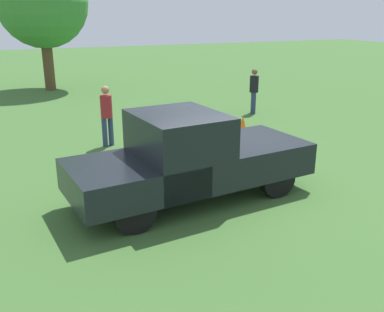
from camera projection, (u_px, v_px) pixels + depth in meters
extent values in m
plane|color=#3D662D|center=(222.00, 185.00, 9.52)|extent=(80.00, 80.00, 0.00)
cylinder|color=black|center=(234.00, 158.00, 10.08)|extent=(0.73, 0.22, 0.73)
cylinder|color=black|center=(277.00, 179.00, 8.82)|extent=(0.73, 0.22, 0.73)
cylinder|color=black|center=(105.00, 183.00, 8.63)|extent=(0.73, 0.22, 0.73)
cylinder|color=black|center=(135.00, 213.00, 7.36)|extent=(0.73, 0.22, 0.73)
cube|color=black|center=(251.00, 154.00, 9.30)|extent=(2.11, 2.00, 0.64)
cube|color=black|center=(179.00, 149.00, 8.36)|extent=(1.72, 1.97, 1.40)
cube|color=slate|center=(179.00, 127.00, 8.22)|extent=(1.47, 1.80, 0.48)
cube|color=black|center=(133.00, 178.00, 8.03)|extent=(2.49, 2.04, 0.60)
cube|color=silver|center=(283.00, 159.00, 9.81)|extent=(0.28, 1.76, 0.16)
cylinder|color=navy|center=(105.00, 132.00, 12.09)|extent=(0.14, 0.14, 0.82)
cylinder|color=navy|center=(111.00, 131.00, 12.22)|extent=(0.14, 0.14, 0.82)
cylinder|color=maroon|center=(106.00, 106.00, 11.93)|extent=(0.40, 0.40, 0.61)
sphere|color=#A87A56|center=(105.00, 90.00, 11.79)|extent=(0.22, 0.22, 0.22)
cylinder|color=navy|center=(253.00, 102.00, 16.17)|extent=(0.14, 0.14, 0.79)
cylinder|color=navy|center=(254.00, 103.00, 15.99)|extent=(0.14, 0.14, 0.79)
cylinder|color=black|center=(254.00, 84.00, 15.86)|extent=(0.41, 0.41, 0.59)
sphere|color=brown|center=(255.00, 72.00, 15.72)|extent=(0.21, 0.21, 0.21)
cylinder|color=brown|center=(48.00, 61.00, 20.63)|extent=(0.50, 0.50, 2.77)
sphere|color=#3D8438|center=(42.00, 2.00, 19.80)|extent=(4.12, 4.12, 4.12)
cone|color=orange|center=(243.00, 125.00, 13.46)|extent=(0.32, 0.32, 0.55)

